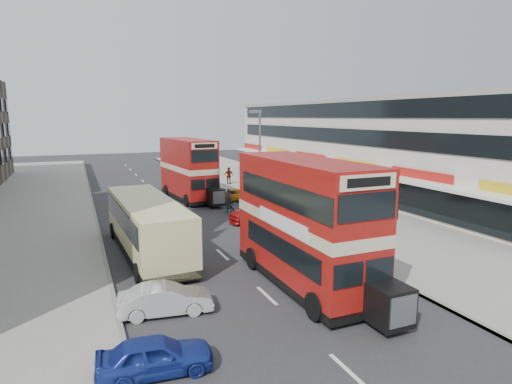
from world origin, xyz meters
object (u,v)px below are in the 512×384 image
car_right_a (264,212)px  car_left_front (166,299)px  coach (147,224)px  car_right_b (228,195)px  bus_main (305,222)px  car_left_near (155,356)px  pedestrian_far (229,176)px  car_right_c (198,180)px  pedestrian_near (296,208)px  cyclist (229,206)px  street_lamp (259,152)px  bus_second (188,169)px

car_right_a → car_left_front: bearing=-30.6°
coach → car_right_b: bearing=51.0°
bus_main → car_left_front: bearing=3.8°
coach → car_left_front: size_ratio=3.04×
bus_main → car_left_near: bearing=29.5°
car_right_a → pedestrian_far: size_ratio=2.73×
car_right_b → car_right_c: size_ratio=0.96×
pedestrian_near → cyclist: size_ratio=0.88×
pedestrian_near → car_left_near: bearing=30.0°
street_lamp → bus_second: street_lamp is taller
car_left_near → car_right_a: bearing=-28.9°
bus_main → car_left_front: (-6.39, -0.48, -2.34)m
car_left_near → cyclist: size_ratio=1.72×
cyclist → car_right_c: bearing=80.9°
pedestrian_near → pedestrian_far: bearing=-113.0°
car_left_front → car_right_c: size_ratio=0.88×
car_left_near → pedestrian_far: bearing=-18.1°
pedestrian_near → coach: bearing=-3.3°
bus_second → pedestrian_far: bus_second is taller
car_left_near → car_right_b: size_ratio=0.87×
bus_main → car_left_front: bus_main is taller
coach → car_left_front: 7.88m
car_left_near → car_left_front: car_left_front is taller
bus_second → coach: bus_second is taller
coach → car_left_front: coach is taller
bus_main → bus_second: 22.20m
car_left_front → bus_second: bearing=-8.6°
car_left_near → car_right_c: size_ratio=0.84×
car_right_c → pedestrian_near: pedestrian_near is taller
car_left_front → cyclist: bearing=-19.9°
car_right_b → cyclist: cyclist is taller
bus_second → cyclist: bus_second is taller
bus_main → car_left_near: (-7.45, -4.31, -2.35)m
street_lamp → pedestrian_far: 13.56m
car_left_front → pedestrian_near: 16.00m
car_right_a → pedestrian_near: pedestrian_near is taller
street_lamp → car_right_c: bearing=95.7°
car_right_b → street_lamp: bearing=14.2°
bus_main → coach: bus_main is taller
bus_second → car_right_a: bearing=99.5°
pedestrian_near → car_left_front: bearing=23.9°
bus_second → coach: (-6.09, -14.90, -1.14)m
street_lamp → bus_main: street_lamp is taller
street_lamp → car_left_front: bearing=-124.1°
bus_second → cyclist: bearing=95.8°
car_right_a → cyclist: size_ratio=2.59×
car_right_a → pedestrian_far: bearing=177.0°
car_left_front → cyclist: 17.48m
car_left_front → street_lamp: bearing=-26.5°
car_left_near → pedestrian_near: (12.69, 14.82, 0.44)m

